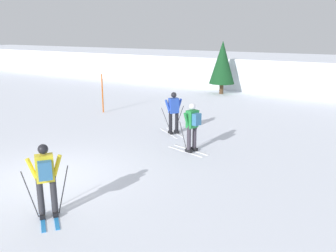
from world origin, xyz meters
TOP-DOWN VIEW (x-y plane):
  - ground_plane at (0.00, 0.00)m, footprint 120.00×120.00m
  - far_snow_ridge at (0.00, 21.74)m, footprint 80.00×9.02m
  - skier_blue at (0.62, 5.73)m, footprint 1.54×1.18m
  - skier_green at (2.37, 4.12)m, footprint 1.64×0.98m
  - skier_yellow at (1.90, -1.58)m, footprint 1.51×1.25m
  - trail_marker_pole at (-4.55, 7.18)m, footprint 0.07×0.07m
  - conifer_far_left at (-1.87, 15.74)m, footprint 1.67×1.67m

SIDE VIEW (x-z plane):
  - ground_plane at x=0.00m, z-range 0.00..0.00m
  - skier_blue at x=0.62m, z-range 0.06..1.77m
  - skier_green at x=2.37m, z-range 0.10..1.81m
  - skier_yellow at x=1.90m, z-range 0.10..1.81m
  - trail_marker_pole at x=-4.55m, z-range 0.00..1.97m
  - far_snow_ridge at x=0.00m, z-range 0.00..2.21m
  - conifer_far_left at x=-1.87m, z-range 0.33..3.80m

